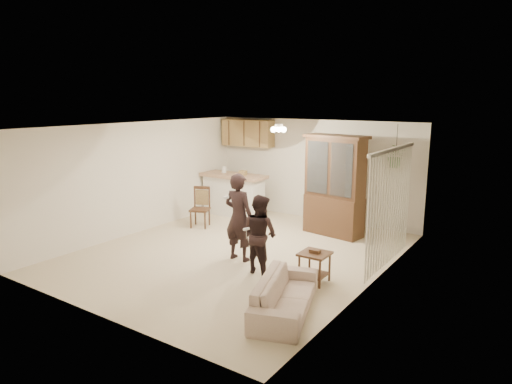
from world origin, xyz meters
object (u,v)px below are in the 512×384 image
Objects in this scene: sofa at (285,288)px; china_hutch at (335,186)px; adult at (239,214)px; chair_bar at (200,216)px; chair_hutch_left at (252,206)px; child at (260,235)px; side_table at (314,267)px; chair_hutch_right at (325,212)px.

china_hutch reaches higher than sofa.
adult is at bearing -99.05° from china_hutch.
chair_bar is (-2.10, 1.30, -0.63)m from adult.
chair_hutch_left is (-3.46, 4.17, -0.09)m from sofa.
child is 3.23m from chair_bar.
adult reaches higher than chair_hutch_left.
chair_hutch_left reaches higher than chair_bar.
china_hutch reaches higher than side_table.
sofa is at bearing -66.87° from china_hutch.
child is 1.38× the size of chair_hutch_left.
child reaches higher than side_table.
chair_hutch_right is at bearing -93.65° from adult.
child is 2.87m from china_hutch.
china_hutch is 3.90× the size of side_table.
child is 0.60× the size of china_hutch.
chair_bar is (-2.88, -1.23, -0.83)m from china_hutch.
chair_hutch_left is at bearing 20.99° from sofa.
adult is 1.90× the size of chair_hutch_right.
sofa is at bearing -16.61° from chair_hutch_left.
side_table is (0.90, -2.70, -0.83)m from china_hutch.
child is 1.41× the size of chair_bar.
chair_hutch_right is at bearing 113.16° from side_table.
adult is 1.84× the size of chair_hutch_left.
chair_bar is 0.98× the size of chair_hutch_left.
china_hutch reaches higher than chair_hutch_right.
adult reaches higher than chair_bar.
chair_hutch_left reaches higher than side_table.
adult is at bearing -25.94° from chair_hutch_left.
child is (0.68, -0.31, -0.22)m from adult.
adult is 3.31m from chair_hutch_left.
sofa is 1.21m from side_table.
chair_hutch_left is (-2.42, 0.28, -0.83)m from china_hutch.
china_hutch is at bearing -3.76° from sofa.
child is at bearing 89.23° from chair_hutch_right.
sofa is 1.39× the size of child.
child is 2.36× the size of side_table.
chair_hutch_right is at bearing -71.45° from child.
chair_bar reaches higher than chair_hutch_right.
china_hutch is 3.24m from chair_bar.
child is at bearing -172.46° from side_table.
adult reaches higher than chair_hutch_right.
chair_hutch_right is (-0.57, 0.74, -0.84)m from china_hutch.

